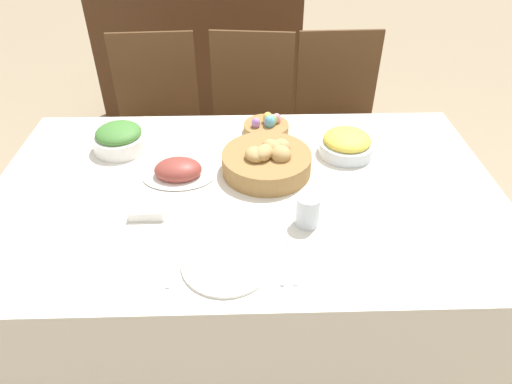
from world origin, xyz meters
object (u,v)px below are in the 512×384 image
at_px(pineapple_bowl, 347,144).
at_px(drinking_cup, 309,210).
at_px(green_salad_bowl, 120,138).
at_px(bread_basket, 268,161).
at_px(dinner_plate, 227,263).
at_px(fork, 173,264).
at_px(chair_far_left, 159,125).
at_px(chair_far_right, 338,123).
at_px(egg_basket, 267,126).
at_px(sideboard, 202,58).
at_px(butter_dish, 149,211).
at_px(spoon, 293,262).
at_px(knife, 282,262).
at_px(ham_platter, 179,171).
at_px(chair_far_center, 251,124).

distance_m(pineapple_bowl, drinking_cup, 0.43).
height_order(green_salad_bowl, drinking_cup, same).
distance_m(bread_basket, pineapple_bowl, 0.32).
distance_m(dinner_plate, fork, 0.15).
bearing_deg(chair_far_left, fork, -81.91).
xyz_separation_m(fork, drinking_cup, (0.39, 0.16, 0.05)).
bearing_deg(chair_far_right, egg_basket, -130.37).
relative_size(sideboard, green_salad_bowl, 6.85).
bearing_deg(pineapple_bowl, drinking_cup, -115.93).
distance_m(chair_far_left, egg_basket, 0.78).
xyz_separation_m(chair_far_right, butter_dish, (-0.79, -1.00, 0.25)).
relative_size(spoon, drinking_cup, 1.69).
bearing_deg(drinking_cup, egg_basket, 99.75).
bearing_deg(egg_basket, drinking_cup, -80.25).
height_order(knife, spoon, same).
height_order(pineapple_bowl, drinking_cup, drinking_cup).
bearing_deg(bread_basket, green_salad_bowl, 163.04).
bearing_deg(bread_basket, chair_far_left, 123.91).
xyz_separation_m(ham_platter, butter_dish, (-0.07, -0.20, -0.01)).
bearing_deg(egg_basket, spoon, -87.20).
distance_m(chair_far_right, green_salad_bowl, 1.16).
bearing_deg(sideboard, ham_platter, -87.87).
relative_size(ham_platter, butter_dish, 2.35).
bearing_deg(knife, spoon, 1.57).
height_order(green_salad_bowl, dinner_plate, green_salad_bowl).
relative_size(fork, butter_dish, 1.57).
height_order(sideboard, drinking_cup, sideboard).
xyz_separation_m(chair_far_left, drinking_cup, (0.63, -1.06, 0.28)).
distance_m(chair_far_center, butter_dish, 1.09).
bearing_deg(egg_basket, ham_platter, -136.50).
xyz_separation_m(chair_far_right, dinner_plate, (-0.54, -1.22, 0.24)).
xyz_separation_m(green_salad_bowl, butter_dish, (0.16, -0.39, -0.03)).
bearing_deg(ham_platter, green_salad_bowl, 141.30).
xyz_separation_m(ham_platter, fork, (0.03, -0.42, -0.02)).
height_order(bread_basket, fork, bread_basket).
distance_m(spoon, drinking_cup, 0.18).
bearing_deg(ham_platter, chair_far_center, 72.07).
height_order(bread_basket, ham_platter, bread_basket).
bearing_deg(drinking_cup, spoon, -110.27).
relative_size(dinner_plate, drinking_cup, 2.50).
bearing_deg(sideboard, chair_far_right, -53.04).
relative_size(green_salad_bowl, pineapple_bowl, 0.97).
bearing_deg(spoon, egg_basket, 91.23).
bearing_deg(chair_far_center, sideboard, 113.84).
height_order(pineapple_bowl, butter_dish, pineapple_bowl).
distance_m(green_salad_bowl, fork, 0.66).
xyz_separation_m(green_salad_bowl, fork, (0.26, -0.61, -0.04)).
xyz_separation_m(chair_far_center, pineapple_bowl, (0.34, -0.67, 0.28)).
bearing_deg(sideboard, green_salad_bowl, -95.77).
bearing_deg(egg_basket, bread_basket, -92.39).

